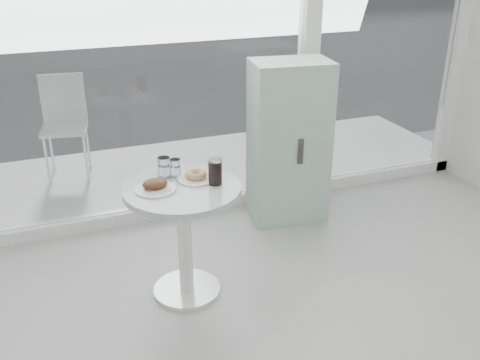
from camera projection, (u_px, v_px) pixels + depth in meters
name	position (u px, v px, depth m)	size (l,w,h in m)	color
storefront	(212.00, 1.00, 3.96)	(5.00, 0.14, 3.00)	white
main_table	(184.00, 218.00, 3.32)	(0.72, 0.72, 0.77)	white
patio_deck	(184.00, 171.00, 5.32)	(5.60, 1.60, 0.05)	white
street	(74.00, 17.00, 15.71)	(40.00, 24.00, 0.00)	#323232
mint_cabinet	(289.00, 142.00, 4.26)	(0.65, 0.48, 1.30)	#91B9A3
patio_chair	(64.00, 119.00, 5.01)	(0.47, 0.47, 0.94)	white
plate_fritter	(156.00, 186.00, 3.18)	(0.25, 0.25, 0.07)	white
plate_donut	(196.00, 176.00, 3.32)	(0.24, 0.24, 0.06)	white
water_tumbler_a	(164.00, 168.00, 3.34)	(0.08, 0.08, 0.13)	white
water_tumbler_b	(175.00, 169.00, 3.35)	(0.07, 0.07, 0.11)	white
cola_glass	(215.00, 172.00, 3.23)	(0.08, 0.08, 0.16)	white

